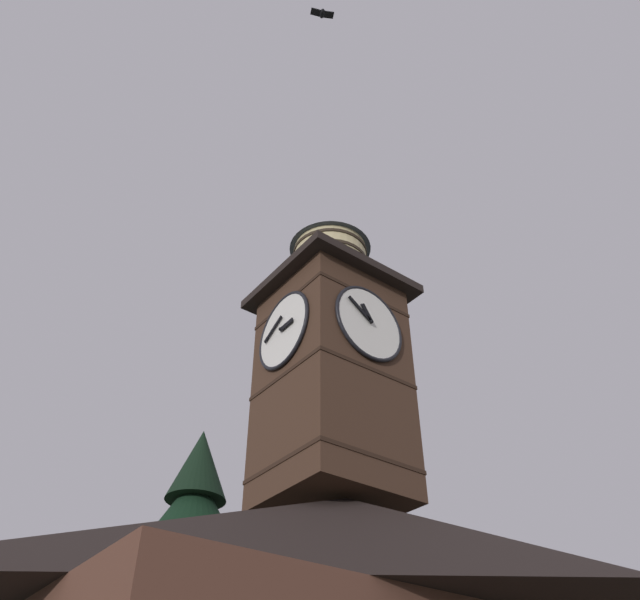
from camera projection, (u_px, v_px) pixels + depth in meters
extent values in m
pyramid|color=black|center=(348.00, 569.00, 13.04)|extent=(12.94, 9.04, 2.97)
cube|color=#422B1E|center=(332.00, 393.00, 16.31)|extent=(3.02, 3.02, 5.99)
cube|color=black|center=(333.00, 478.00, 14.91)|extent=(3.06, 3.06, 0.10)
cube|color=black|center=(332.00, 394.00, 16.29)|extent=(3.06, 3.06, 0.10)
cube|color=black|center=(331.00, 323.00, 17.68)|extent=(3.06, 3.06, 0.10)
cylinder|color=white|center=(369.00, 324.00, 16.14)|extent=(2.08, 0.10, 2.08)
torus|color=black|center=(369.00, 323.00, 16.12)|extent=(2.18, 0.10, 2.18)
cube|color=black|center=(367.00, 313.00, 16.14)|extent=(0.38, 0.04, 0.50)
cube|color=black|center=(360.00, 309.00, 16.05)|extent=(0.75, 0.04, 0.55)
sphere|color=black|center=(372.00, 322.00, 16.07)|extent=(0.10, 0.10, 0.10)
cylinder|color=white|center=(284.00, 331.00, 16.38)|extent=(0.10, 2.08, 2.08)
torus|color=black|center=(283.00, 330.00, 16.36)|extent=(0.10, 2.18, 2.18)
cube|color=black|center=(287.00, 325.00, 16.16)|extent=(0.04, 0.52, 0.14)
cube|color=black|center=(273.00, 329.00, 16.69)|extent=(0.04, 0.79, 0.48)
sphere|color=black|center=(280.00, 329.00, 16.32)|extent=(0.10, 0.10, 0.10)
cube|color=black|center=(331.00, 297.00, 18.23)|extent=(3.72, 3.72, 0.25)
cylinder|color=#D1BC84|center=(330.00, 271.00, 18.83)|extent=(2.17, 2.17, 1.70)
cylinder|color=#2D2319|center=(331.00, 288.00, 18.44)|extent=(2.23, 2.23, 0.10)
cylinder|color=#2D2319|center=(330.00, 277.00, 18.70)|extent=(2.23, 2.23, 0.10)
cylinder|color=#2D2319|center=(330.00, 266.00, 18.97)|extent=(2.23, 2.23, 0.10)
cylinder|color=#2D2319|center=(330.00, 255.00, 19.23)|extent=(2.23, 2.23, 0.10)
cone|color=#424C5B|center=(330.00, 237.00, 19.68)|extent=(2.47, 2.47, 1.04)
sphere|color=#2D3847|center=(330.00, 223.00, 20.06)|extent=(0.16, 0.16, 0.16)
cone|color=black|center=(189.00, 551.00, 19.77)|extent=(3.82, 3.82, 2.63)
cone|color=black|center=(195.00, 507.00, 20.61)|extent=(2.91, 2.91, 2.48)
cone|color=black|center=(200.00, 465.00, 21.51)|extent=(2.01, 2.01, 2.49)
sphere|color=silver|center=(232.00, 593.00, 53.00)|extent=(1.75, 1.75, 1.75)
ellipsoid|color=black|center=(322.00, 14.00, 16.68)|extent=(0.24, 0.29, 0.14)
cube|color=black|center=(317.00, 12.00, 16.66)|extent=(0.35, 0.29, 0.07)
cube|color=black|center=(328.00, 15.00, 16.71)|extent=(0.35, 0.29, 0.07)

